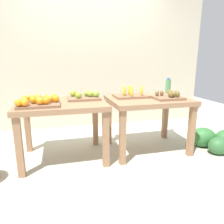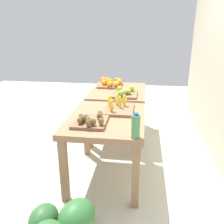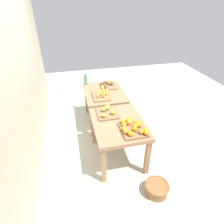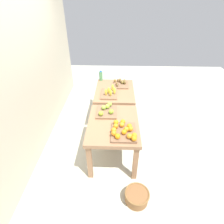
{
  "view_description": "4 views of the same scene",
  "coord_description": "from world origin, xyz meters",
  "px_view_note": "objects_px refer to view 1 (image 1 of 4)",
  "views": [
    {
      "loc": [
        -0.59,
        -2.51,
        1.2
      ],
      "look_at": [
        0.06,
        -0.02,
        0.57
      ],
      "focal_mm": 33.33,
      "sensor_mm": 36.0,
      "label": 1
    },
    {
      "loc": [
        2.9,
        0.38,
        1.63
      ],
      "look_at": [
        0.04,
        -0.01,
        0.59
      ],
      "focal_mm": 38.49,
      "sensor_mm": 36.0,
      "label": 2
    },
    {
      "loc": [
        -2.89,
        0.66,
        2.44
      ],
      "look_at": [
        0.08,
        -0.05,
        0.52
      ],
      "focal_mm": 30.17,
      "sensor_mm": 36.0,
      "label": 3
    },
    {
      "loc": [
        -2.81,
        -0.05,
        2.46
      ],
      "look_at": [
        -0.03,
        0.04,
        0.56
      ],
      "focal_mm": 28.97,
      "sensor_mm": 36.0,
      "label": 4
    }
  ],
  "objects_px": {
    "watermelon_pile": "(215,140)",
    "display_table_left": "(62,111)",
    "apple_bin": "(84,96)",
    "kiwi_bin": "(168,96)",
    "banana_crate": "(130,95)",
    "water_bottle": "(168,86)",
    "display_table_right": "(148,106)",
    "orange_bin": "(39,102)"
  },
  "relations": [
    {
      "from": "watermelon_pile",
      "to": "display_table_left",
      "type": "bearing_deg",
      "value": 173.2
    },
    {
      "from": "apple_bin",
      "to": "kiwi_bin",
      "type": "relative_size",
      "value": 1.11
    },
    {
      "from": "banana_crate",
      "to": "watermelon_pile",
      "type": "bearing_deg",
      "value": -16.98
    },
    {
      "from": "display_table_left",
      "to": "banana_crate",
      "type": "height_order",
      "value": "banana_crate"
    },
    {
      "from": "kiwi_bin",
      "to": "display_table_left",
      "type": "bearing_deg",
      "value": 174.7
    },
    {
      "from": "display_table_left",
      "to": "banana_crate",
      "type": "distance_m",
      "value": 0.92
    },
    {
      "from": "display_table_left",
      "to": "water_bottle",
      "type": "bearing_deg",
      "value": 11.55
    },
    {
      "from": "display_table_right",
      "to": "banana_crate",
      "type": "height_order",
      "value": "banana_crate"
    },
    {
      "from": "banana_crate",
      "to": "watermelon_pile",
      "type": "height_order",
      "value": "banana_crate"
    },
    {
      "from": "kiwi_bin",
      "to": "watermelon_pile",
      "type": "bearing_deg",
      "value": -9.68
    },
    {
      "from": "display_table_right",
      "to": "banana_crate",
      "type": "relative_size",
      "value": 2.36
    },
    {
      "from": "watermelon_pile",
      "to": "banana_crate",
      "type": "bearing_deg",
      "value": 163.02
    },
    {
      "from": "watermelon_pile",
      "to": "water_bottle",
      "type": "bearing_deg",
      "value": 128.55
    },
    {
      "from": "display_table_left",
      "to": "watermelon_pile",
      "type": "bearing_deg",
      "value": -6.8
    },
    {
      "from": "display_table_right",
      "to": "orange_bin",
      "type": "distance_m",
      "value": 1.38
    },
    {
      "from": "apple_bin",
      "to": "display_table_left",
      "type": "bearing_deg",
      "value": -157.03
    },
    {
      "from": "display_table_left",
      "to": "water_bottle",
      "type": "xyz_separation_m",
      "value": [
        1.59,
        0.32,
        0.21
      ]
    },
    {
      "from": "display_table_right",
      "to": "orange_bin",
      "type": "height_order",
      "value": "orange_bin"
    },
    {
      "from": "apple_bin",
      "to": "watermelon_pile",
      "type": "bearing_deg",
      "value": -11.69
    },
    {
      "from": "orange_bin",
      "to": "banana_crate",
      "type": "relative_size",
      "value": 1.04
    },
    {
      "from": "kiwi_bin",
      "to": "water_bottle",
      "type": "bearing_deg",
      "value": 61.53
    },
    {
      "from": "water_bottle",
      "to": "watermelon_pile",
      "type": "xyz_separation_m",
      "value": [
        0.45,
        -0.57,
        -0.7
      ]
    },
    {
      "from": "orange_bin",
      "to": "banana_crate",
      "type": "bearing_deg",
      "value": 12.58
    },
    {
      "from": "banana_crate",
      "to": "display_table_left",
      "type": "bearing_deg",
      "value": -173.51
    },
    {
      "from": "display_table_left",
      "to": "apple_bin",
      "type": "height_order",
      "value": "apple_bin"
    },
    {
      "from": "display_table_left",
      "to": "display_table_right",
      "type": "bearing_deg",
      "value": 0.0
    },
    {
      "from": "display_table_right",
      "to": "water_bottle",
      "type": "bearing_deg",
      "value": 34.73
    },
    {
      "from": "display_table_right",
      "to": "banana_crate",
      "type": "bearing_deg",
      "value": 154.27
    },
    {
      "from": "banana_crate",
      "to": "watermelon_pile",
      "type": "xyz_separation_m",
      "value": [
        1.14,
        -0.35,
        -0.63
      ]
    },
    {
      "from": "kiwi_bin",
      "to": "water_bottle",
      "type": "height_order",
      "value": "water_bottle"
    },
    {
      "from": "display_table_left",
      "to": "kiwi_bin",
      "type": "relative_size",
      "value": 2.82
    },
    {
      "from": "banana_crate",
      "to": "watermelon_pile",
      "type": "distance_m",
      "value": 1.34
    },
    {
      "from": "display_table_left",
      "to": "display_table_right",
      "type": "height_order",
      "value": "same"
    },
    {
      "from": "display_table_left",
      "to": "display_table_right",
      "type": "relative_size",
      "value": 1.0
    },
    {
      "from": "display_table_left",
      "to": "banana_crate",
      "type": "relative_size",
      "value": 2.36
    },
    {
      "from": "display_table_left",
      "to": "display_table_right",
      "type": "xyz_separation_m",
      "value": [
        1.12,
        0.0,
        0.0
      ]
    },
    {
      "from": "apple_bin",
      "to": "orange_bin",
      "type": "bearing_deg",
      "value": -152.67
    },
    {
      "from": "watermelon_pile",
      "to": "apple_bin",
      "type": "bearing_deg",
      "value": 168.31
    },
    {
      "from": "banana_crate",
      "to": "water_bottle",
      "type": "distance_m",
      "value": 0.72
    },
    {
      "from": "display_table_left",
      "to": "orange_bin",
      "type": "relative_size",
      "value": 2.27
    },
    {
      "from": "display_table_right",
      "to": "kiwi_bin",
      "type": "distance_m",
      "value": 0.29
    },
    {
      "from": "kiwi_bin",
      "to": "water_bottle",
      "type": "relative_size",
      "value": 1.62
    }
  ]
}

